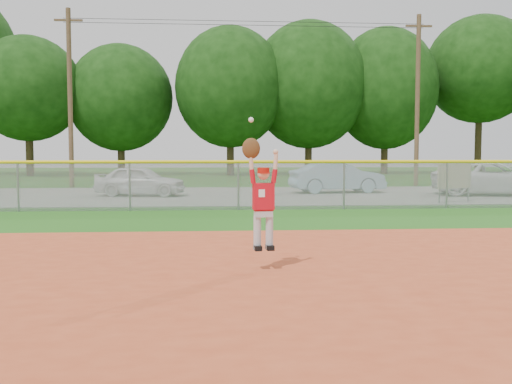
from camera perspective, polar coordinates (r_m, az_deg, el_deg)
ground at (r=7.90m, az=1.37°, el=-9.14°), size 120.00×120.00×0.00m
clay_infield at (r=5.04m, az=4.84°, el=-16.64°), size 24.00×16.00×0.04m
parking_strip at (r=23.74m, az=-2.39°, el=-0.31°), size 44.00×10.00×0.03m
car_white_a at (r=23.55m, az=-11.48°, el=1.12°), size 3.81×2.06×1.23m
car_blue at (r=25.21m, az=8.12°, el=1.47°), size 4.23×1.96×1.34m
car_white_b at (r=25.43m, az=22.71°, el=1.24°), size 5.25×3.18×1.36m
sponsor_sign at (r=21.25m, az=19.23°, el=1.42°), size 1.47×0.66×1.40m
outfield_fence at (r=17.70m, az=-1.77°, el=1.04°), size 40.06×0.10×1.55m
power_lines at (r=29.85m, az=-0.84°, el=9.54°), size 19.40×0.24×9.00m
tree_line at (r=45.96m, az=-2.09°, el=11.17°), size 62.37×13.00×14.43m
ballplayer at (r=8.48m, az=0.56°, el=-0.28°), size 0.55×0.25×1.98m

